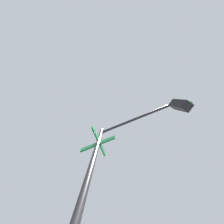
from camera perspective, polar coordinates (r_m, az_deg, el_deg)
name	(u,v)px	position (r m, az deg, el deg)	size (l,w,h in m)	color
traffic_signal_near	(142,130)	(3.23, 14.55, -8.47)	(3.04, 2.22, 5.59)	black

